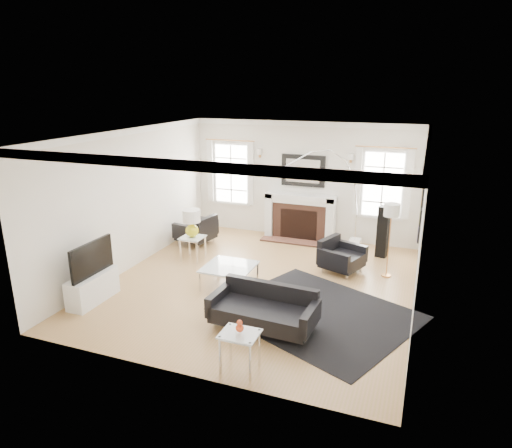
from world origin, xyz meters
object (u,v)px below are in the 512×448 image
at_px(arc_floor_lamp, 321,197).
at_px(fireplace, 300,217).
at_px(sofa, 264,310).
at_px(armchair_left, 198,231).
at_px(coffee_table, 229,268).
at_px(armchair_right, 340,257).
at_px(gourd_lamp, 192,221).

bearing_deg(arc_floor_lamp, fireplace, 130.10).
bearing_deg(sofa, arc_floor_lamp, 89.19).
relative_size(fireplace, sofa, 1.02).
xyz_separation_m(armchair_left, coffee_table, (1.64, -1.90, 0.05)).
bearing_deg(armchair_left, armchair_right, -7.75).
xyz_separation_m(armchair_left, gourd_lamp, (0.38, -0.96, 0.54)).
relative_size(coffee_table, arc_floor_lamp, 0.37).
relative_size(sofa, armchair_left, 1.74).
xyz_separation_m(sofa, armchair_left, (-2.76, 3.09, 0.03)).
relative_size(sofa, coffee_table, 1.87).
distance_m(fireplace, armchair_right, 2.11).
xyz_separation_m(coffee_table, gourd_lamp, (-1.26, 0.94, 0.49)).
bearing_deg(armchair_right, coffee_table, -141.31).
height_order(fireplace, armchair_right, fireplace).
bearing_deg(gourd_lamp, sofa, -41.83).
xyz_separation_m(sofa, gourd_lamp, (-2.38, 2.13, 0.57)).
height_order(armchair_left, armchair_right, armchair_left).
bearing_deg(fireplace, sofa, -81.80).
relative_size(fireplace, arc_floor_lamp, 0.71).
xyz_separation_m(armchair_left, arc_floor_lamp, (2.81, 0.40, 0.97)).
distance_m(gourd_lamp, arc_floor_lamp, 2.81).
distance_m(sofa, armchair_right, 2.70).
distance_m(fireplace, coffee_table, 3.13).
bearing_deg(armchair_right, armchair_left, 172.25).
distance_m(sofa, coffee_table, 1.63).
bearing_deg(sofa, armchair_right, 75.67).
distance_m(coffee_table, gourd_lamp, 1.65).
bearing_deg(arc_floor_lamp, sofa, -90.81).
bearing_deg(sofa, coffee_table, 133.15).
distance_m(sofa, arc_floor_lamp, 3.63).
bearing_deg(coffee_table, arc_floor_lamp, 63.10).
bearing_deg(arc_floor_lamp, coffee_table, -116.90).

